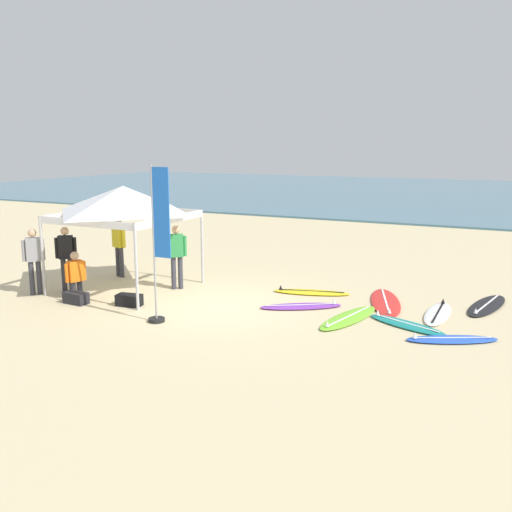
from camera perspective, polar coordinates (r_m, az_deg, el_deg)
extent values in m
plane|color=beige|center=(13.55, -3.81, -5.07)|extent=(80.00, 80.00, 0.00)
cube|color=teal|center=(45.62, 17.67, 6.07)|extent=(80.00, 36.00, 0.10)
cylinder|color=#B7B7BC|center=(15.18, -20.82, -0.03)|extent=(0.07, 0.07, 2.05)
cylinder|color=#B7B7BC|center=(13.24, -12.05, -1.12)|extent=(0.07, 0.07, 2.05)
cylinder|color=#B7B7BC|center=(17.28, -13.81, 1.69)|extent=(0.07, 0.07, 2.05)
cylinder|color=#B7B7BC|center=(15.60, -5.48, 0.95)|extent=(0.07, 0.07, 2.05)
cube|color=white|center=(14.01, -16.95, 3.21)|extent=(2.92, 0.03, 0.18)
cube|color=white|center=(16.26, -9.97, 4.59)|extent=(2.92, 0.03, 0.18)
cube|color=white|center=(16.06, -17.28, 4.17)|extent=(0.03, 2.92, 0.18)
cube|color=white|center=(14.24, -8.60, 3.69)|extent=(0.03, 2.92, 0.18)
pyramid|color=white|center=(15.06, -13.28, 5.62)|extent=(3.04, 3.04, 0.70)
ellipsoid|color=red|center=(14.08, 12.99, -4.57)|extent=(1.41, 2.61, 0.07)
cube|color=white|center=(14.07, 13.00, -4.42)|extent=(0.69, 2.06, 0.01)
cone|color=white|center=(13.06, 13.37, -5.40)|extent=(0.09, 0.09, 0.12)
ellipsoid|color=#19847F|center=(12.47, 15.02, -6.74)|extent=(1.90, 1.21, 0.07)
cube|color=white|center=(12.46, 15.03, -6.57)|extent=(1.46, 0.68, 0.01)
cone|color=white|center=(12.87, 12.24, -5.61)|extent=(0.09, 0.09, 0.12)
ellipsoid|color=white|center=(13.45, 17.96, -5.59)|extent=(0.53, 1.97, 0.07)
cube|color=black|center=(13.44, 17.97, -5.43)|extent=(0.05, 1.68, 0.01)
cone|color=black|center=(14.20, 18.44, -4.33)|extent=(0.09, 0.09, 0.12)
ellipsoid|color=yellow|center=(14.68, 5.65, -3.67)|extent=(2.05, 1.01, 0.07)
cube|color=black|center=(14.67, 5.66, -3.53)|extent=(1.64, 0.46, 0.01)
cone|color=black|center=(14.75, 2.52, -3.17)|extent=(0.09, 0.09, 0.12)
ellipsoid|color=purple|center=(13.42, 4.58, -5.10)|extent=(1.93, 1.49, 0.07)
cube|color=white|center=(13.41, 4.58, -4.94)|extent=(1.43, 0.93, 0.01)
cone|color=white|center=(13.56, 7.92, -4.57)|extent=(0.09, 0.09, 0.12)
ellipsoid|color=black|center=(14.53, 22.37, -4.65)|extent=(1.04, 2.33, 0.07)
cube|color=white|center=(14.52, 22.38, -4.51)|extent=(0.42, 1.89, 0.01)
cone|color=white|center=(13.64, 21.38, -5.17)|extent=(0.09, 0.09, 0.12)
ellipsoid|color=blue|center=(11.84, 19.26, -7.98)|extent=(1.84, 1.26, 0.07)
cube|color=white|center=(11.83, 19.28, -7.81)|extent=(1.40, 0.74, 0.01)
cone|color=white|center=(11.57, 15.80, -7.72)|extent=(0.09, 0.09, 0.12)
ellipsoid|color=#7AD12D|center=(12.69, 9.40, -6.19)|extent=(1.08, 2.31, 0.07)
cube|color=white|center=(12.68, 9.40, -6.02)|extent=(0.46, 1.86, 0.01)
cone|color=white|center=(11.91, 7.24, -6.82)|extent=(0.09, 0.09, 0.12)
cylinder|color=#383842|center=(15.13, -7.67, -1.68)|extent=(0.13, 0.13, 0.88)
cylinder|color=#383842|center=(15.12, -8.35, -1.71)|extent=(0.13, 0.13, 0.88)
cube|color=#2D8C47|center=(14.98, -8.09, 1.06)|extent=(0.42, 0.40, 0.60)
sphere|color=tan|center=(14.91, -8.13, 2.67)|extent=(0.21, 0.21, 0.21)
cylinder|color=#2D8C47|center=(15.00, -7.21, 1.02)|extent=(0.09, 0.09, 0.54)
cylinder|color=#2D8C47|center=(14.97, -8.96, 0.95)|extent=(0.09, 0.09, 0.54)
cylinder|color=#383842|center=(15.50, -21.78, -2.09)|extent=(0.13, 0.13, 0.88)
cylinder|color=#383842|center=(15.51, -21.12, -2.04)|extent=(0.13, 0.13, 0.88)
cube|color=gray|center=(15.36, -21.65, 0.62)|extent=(0.40, 0.42, 0.60)
sphere|color=tan|center=(15.29, -21.77, 2.19)|extent=(0.21, 0.21, 0.21)
cylinder|color=gray|center=(15.35, -22.50, 0.48)|extent=(0.09, 0.09, 0.54)
cylinder|color=gray|center=(15.37, -20.79, 0.62)|extent=(0.09, 0.09, 0.54)
cylinder|color=#2D2D33|center=(15.58, -18.89, -1.83)|extent=(0.13, 0.13, 0.88)
cylinder|color=#2D2D33|center=(15.55, -18.24, -1.81)|extent=(0.13, 0.13, 0.88)
cube|color=black|center=(15.42, -18.73, 0.86)|extent=(0.42, 0.39, 0.60)
sphere|color=tan|center=(15.35, -18.83, 2.42)|extent=(0.21, 0.21, 0.21)
cylinder|color=black|center=(15.46, -19.57, 0.76)|extent=(0.09, 0.09, 0.54)
cylinder|color=black|center=(15.38, -17.89, 0.82)|extent=(0.09, 0.09, 0.54)
cylinder|color=#383842|center=(16.89, -13.81, -0.54)|extent=(0.13, 0.13, 0.88)
cylinder|color=#383842|center=(16.75, -13.47, -0.63)|extent=(0.13, 0.13, 0.88)
cube|color=yellow|center=(16.69, -13.76, 1.90)|extent=(0.41, 0.31, 0.60)
sphere|color=tan|center=(16.63, -13.83, 3.35)|extent=(0.21, 0.21, 0.21)
cylinder|color=yellow|center=(16.88, -14.19, 1.92)|extent=(0.09, 0.09, 0.54)
cylinder|color=yellow|center=(16.50, -13.31, 1.75)|extent=(0.09, 0.09, 0.54)
cylinder|color=#2D2D33|center=(14.76, -18.04, -3.34)|extent=(0.13, 0.13, 0.45)
cylinder|color=#2D2D33|center=(14.83, -17.41, -3.23)|extent=(0.13, 0.13, 0.45)
cube|color=orange|center=(14.69, -17.84, -1.45)|extent=(0.34, 0.42, 0.52)
sphere|color=tan|center=(14.61, -17.93, 0.02)|extent=(0.21, 0.21, 0.21)
cylinder|color=orange|center=(14.60, -18.65, -1.66)|extent=(0.09, 0.09, 0.47)
cylinder|color=orange|center=(14.78, -17.03, -1.40)|extent=(0.09, 0.09, 0.47)
cylinder|color=#99999E|center=(12.15, -10.32, 1.09)|extent=(0.04, 0.04, 3.40)
cube|color=blue|center=(11.92, -9.58, 4.32)|extent=(0.40, 0.02, 1.90)
cylinder|color=black|center=(12.54, -10.05, -6.39)|extent=(0.36, 0.36, 0.08)
cube|color=#232328|center=(14.37, -17.78, -4.07)|extent=(0.62, 0.35, 0.28)
cube|color=black|center=(13.83, -12.73, -4.39)|extent=(0.64, 0.41, 0.28)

